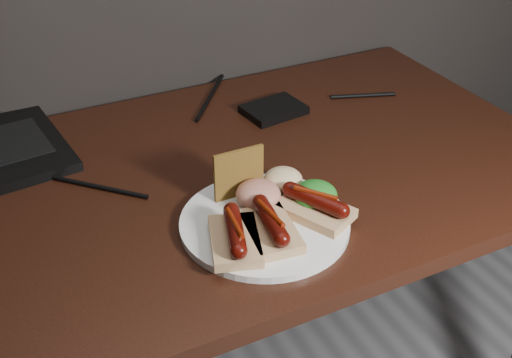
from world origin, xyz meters
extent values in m
cube|color=black|center=(0.00, 1.38, 0.73)|extent=(1.40, 0.70, 0.03)
cube|color=black|center=(0.65, 1.68, 0.36)|extent=(0.05, 0.05, 0.72)
cube|color=black|center=(0.27, 1.54, 0.76)|extent=(0.13, 0.10, 0.02)
cylinder|color=black|center=(-0.12, 1.42, 0.75)|extent=(0.13, 0.13, 0.01)
cylinder|color=black|center=(0.18, 1.66, 0.75)|extent=(0.14, 0.18, 0.01)
cylinder|color=black|center=(0.48, 1.52, 0.75)|extent=(0.13, 0.05, 0.01)
cylinder|color=white|center=(0.08, 1.21, 0.76)|extent=(0.31, 0.31, 0.01)
cube|color=tan|center=(0.02, 1.17, 0.77)|extent=(0.10, 0.13, 0.02)
cylinder|color=#510B05|center=(0.02, 1.17, 0.79)|extent=(0.05, 0.10, 0.02)
sphere|color=#510B05|center=(0.00, 1.13, 0.79)|extent=(0.03, 0.02, 0.02)
sphere|color=#510B05|center=(0.03, 1.22, 0.79)|extent=(0.03, 0.02, 0.02)
cylinder|color=#5D1504|center=(0.02, 1.17, 0.80)|extent=(0.02, 0.07, 0.01)
cube|color=tan|center=(0.07, 1.17, 0.77)|extent=(0.09, 0.12, 0.02)
cylinder|color=#510B05|center=(0.07, 1.17, 0.79)|extent=(0.04, 0.10, 0.02)
sphere|color=#510B05|center=(0.07, 1.13, 0.79)|extent=(0.02, 0.02, 0.02)
sphere|color=#510B05|center=(0.08, 1.22, 0.79)|extent=(0.02, 0.02, 0.02)
cylinder|color=#5D1504|center=(0.07, 1.17, 0.80)|extent=(0.01, 0.07, 0.01)
cube|color=tan|center=(0.16, 1.19, 0.77)|extent=(0.11, 0.13, 0.02)
cylinder|color=#510B05|center=(0.16, 1.19, 0.79)|extent=(0.06, 0.10, 0.02)
sphere|color=#510B05|center=(0.18, 1.15, 0.79)|extent=(0.03, 0.02, 0.02)
sphere|color=#510B05|center=(0.14, 1.23, 0.79)|extent=(0.03, 0.02, 0.02)
cylinder|color=#5D1504|center=(0.16, 1.19, 0.80)|extent=(0.05, 0.06, 0.01)
cube|color=olive|center=(0.07, 1.29, 0.80)|extent=(0.09, 0.01, 0.08)
ellipsoid|color=#1B5410|center=(0.17, 1.21, 0.78)|extent=(0.07, 0.07, 0.04)
ellipsoid|color=maroon|center=(0.09, 1.25, 0.78)|extent=(0.07, 0.07, 0.04)
ellipsoid|color=beige|center=(0.15, 1.27, 0.78)|extent=(0.06, 0.06, 0.04)
camera|label=1|loc=(-0.28, 0.51, 1.36)|focal=45.00mm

